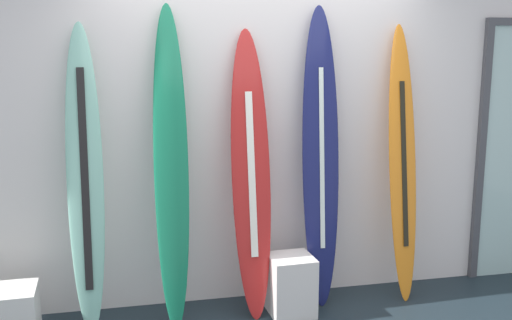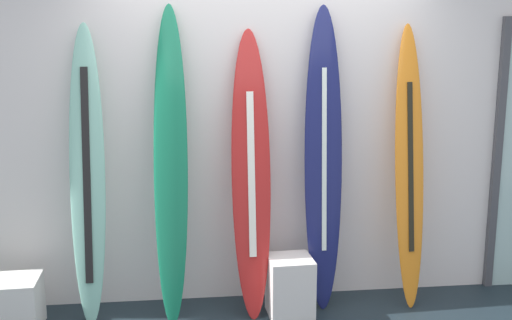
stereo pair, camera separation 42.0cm
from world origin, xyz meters
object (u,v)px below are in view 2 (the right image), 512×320
object	(u,v)px
surfboard_sunset	(409,169)
surfboard_seafoam	(87,177)
surfboard_emerald	(171,167)
display_block_left	(290,286)
surfboard_crimson	(251,174)
surfboard_navy	(323,161)
display_block_center	(15,305)

from	to	relation	value
surfboard_sunset	surfboard_seafoam	bearing A→B (deg)	-179.70
surfboard_emerald	display_block_left	xyz separation A→B (m)	(0.84, -0.11, -0.89)
surfboard_crimson	surfboard_navy	xyz separation A→B (m)	(0.54, 0.04, 0.07)
surfboard_seafoam	surfboard_sunset	distance (m)	2.35
surfboard_emerald	surfboard_sunset	size ratio (longest dim) A/B	1.06
surfboard_emerald	surfboard_sunset	bearing A→B (deg)	1.42
surfboard_navy	surfboard_sunset	bearing A→B (deg)	-2.51
surfboard_emerald	surfboard_crimson	world-z (taller)	surfboard_emerald
surfboard_seafoam	display_block_left	bearing A→B (deg)	-5.51
surfboard_crimson	display_block_center	xyz separation A→B (m)	(-1.67, -0.16, -0.85)
surfboard_navy	display_block_left	size ratio (longest dim) A/B	5.11
surfboard_sunset	surfboard_crimson	bearing A→B (deg)	-179.23
surfboard_emerald	surfboard_crimson	distance (m)	0.58
display_block_left	surfboard_navy	bearing A→B (deg)	33.40
surfboard_seafoam	surfboard_sunset	xyz separation A→B (m)	(2.35, 0.01, -0.00)
surfboard_emerald	surfboard_navy	distance (m)	1.12
display_block_center	surfboard_sunset	bearing A→B (deg)	3.45
surfboard_seafoam	surfboard_emerald	world-z (taller)	surfboard_emerald
surfboard_crimson	display_block_center	size ratio (longest dim) A/B	5.54
surfboard_seafoam	surfboard_crimson	bearing A→B (deg)	-0.18
surfboard_seafoam	display_block_left	size ratio (longest dim) A/B	4.81
surfboard_seafoam	surfboard_emerald	size ratio (longest dim) A/B	0.94
surfboard_crimson	surfboard_sunset	distance (m)	1.19
surfboard_crimson	surfboard_seafoam	bearing A→B (deg)	179.82
surfboard_navy	surfboard_sunset	xyz separation A→B (m)	(0.65, -0.03, -0.07)
surfboard_navy	display_block_left	world-z (taller)	surfboard_navy
surfboard_seafoam	surfboard_navy	bearing A→B (deg)	1.39
display_block_left	display_block_center	distance (m)	1.94
surfboard_navy	surfboard_sunset	size ratio (longest dim) A/B	1.06
surfboard_emerald	display_block_center	world-z (taller)	surfboard_emerald
surfboard_navy	display_block_center	bearing A→B (deg)	-174.80
surfboard_seafoam	surfboard_sunset	world-z (taller)	surfboard_sunset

